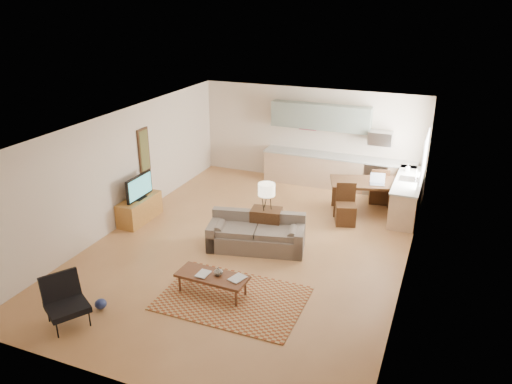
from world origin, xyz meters
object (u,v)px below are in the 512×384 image
at_px(armchair, 67,303).
at_px(tv_credenza, 140,209).
at_px(sofa, 256,233).
at_px(coffee_table, 212,284).
at_px(dining_table, 363,197).
at_px(console_table, 266,225).

xyz_separation_m(armchair, tv_credenza, (-1.25, 3.90, -0.13)).
relative_size(sofa, coffee_table, 1.61).
distance_m(sofa, dining_table, 3.28).
distance_m(tv_credenza, console_table, 3.22).
distance_m(tv_credenza, dining_table, 5.51).
xyz_separation_m(tv_credenza, dining_table, (4.90, 2.51, 0.12)).
xyz_separation_m(sofa, coffee_table, (-0.09, -1.93, -0.17)).
height_order(armchair, tv_credenza, armchair).
bearing_deg(sofa, tv_credenza, 162.44).
relative_size(armchair, tv_credenza, 0.66).
distance_m(coffee_table, armchair, 2.49).
bearing_deg(dining_table, armchair, -137.30).
bearing_deg(armchair, coffee_table, -14.84).
bearing_deg(tv_credenza, console_table, 2.75).
bearing_deg(tv_credenza, dining_table, 27.11).
xyz_separation_m(coffee_table, armchair, (-1.81, -1.70, 0.22)).
bearing_deg(console_table, dining_table, 45.91).
distance_m(sofa, tv_credenza, 3.16).
relative_size(console_table, dining_table, 0.47).
bearing_deg(console_table, sofa, -107.34).
bearing_deg(coffee_table, sofa, 89.45).
height_order(sofa, coffee_table, sofa).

